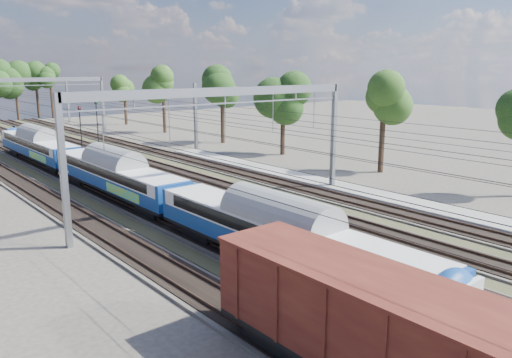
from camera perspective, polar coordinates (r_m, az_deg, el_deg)
track_bed at (r=49.17m, az=-13.88°, el=0.21°), size 21.00×130.00×0.34m
platform at (r=39.02m, az=20.22°, el=-3.31°), size 3.00×70.00×0.30m
catenary at (r=55.39m, az=-17.48°, el=7.94°), size 25.65×130.00×9.00m
tree_belt at (r=95.14m, az=-22.82°, el=10.19°), size 40.10×99.02×11.69m
emu_train at (r=41.13m, az=-15.66°, el=1.00°), size 2.78×58.79×4.06m
freight_boxcar at (r=15.94m, az=17.67°, el=-17.79°), size 3.14×15.16×3.91m
worker at (r=85.89m, az=-25.84°, el=5.00°), size 0.64×0.76×1.76m
signal_near at (r=64.63m, az=-19.43°, el=5.96°), size 0.41×0.38×5.82m
signal_far at (r=73.61m, az=-17.74°, el=7.00°), size 0.40×0.37×6.24m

